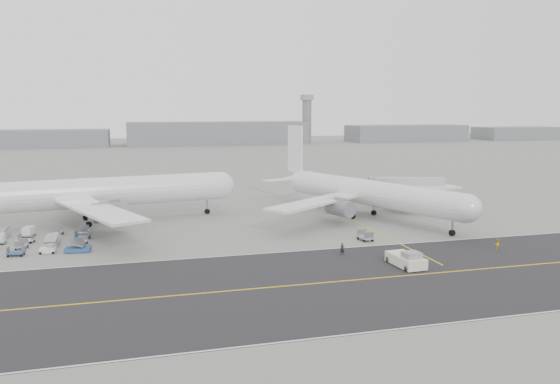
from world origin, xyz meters
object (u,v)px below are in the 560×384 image
object	(u,v)px
airliner_b	(365,192)
ground_crew_b	(497,244)
pushback_tug	(406,260)
jet_bridge	(407,186)
airliner_a	(88,193)
ground_crew_a	(342,249)
control_tower	(307,118)

from	to	relation	value
airliner_b	ground_crew_b	size ratio (longest dim) A/B	29.08
pushback_tug	jet_bridge	xyz separation A→B (m)	(23.34, 43.66, 3.69)
airliner_a	airliner_b	bearing A→B (deg)	-107.89
ground_crew_a	ground_crew_b	xyz separation A→B (m)	(24.57, -3.28, -0.05)
airliner_a	airliner_b	world-z (taller)	airliner_a
ground_crew_a	ground_crew_b	size ratio (longest dim) A/B	1.06
jet_bridge	pushback_tug	bearing A→B (deg)	-101.16
airliner_b	airliner_a	bearing A→B (deg)	148.98
airliner_a	control_tower	bearing A→B (deg)	-36.15
jet_bridge	ground_crew_b	distance (m)	39.42
jet_bridge	ground_crew_b	xyz separation A→B (m)	(-5.15, -38.90, -3.82)
pushback_tug	jet_bridge	bearing A→B (deg)	57.64
airliner_b	jet_bridge	bearing A→B (deg)	10.87
airliner_a	airliner_b	distance (m)	54.21
airliner_a	ground_crew_b	distance (m)	73.53
control_tower	pushback_tug	distance (m)	289.51
control_tower	pushback_tug	size ratio (longest dim) A/B	3.71
control_tower	airliner_a	bearing A→B (deg)	-116.89
pushback_tug	ground_crew_b	world-z (taller)	pushback_tug
airliner_b	ground_crew_a	xyz separation A→B (m)	(-15.06, -26.01, -4.29)
airliner_a	ground_crew_a	distance (m)	51.72
jet_bridge	ground_crew_b	size ratio (longest dim) A/B	10.46
airliner_b	pushback_tug	size ratio (longest dim) A/B	5.89
control_tower	airliner_b	distance (m)	254.20
airliner_b	pushback_tug	xyz separation A→B (m)	(-8.70, -34.06, -4.22)
jet_bridge	ground_crew_a	distance (m)	46.54
airliner_a	jet_bridge	xyz separation A→B (m)	(68.24, 1.47, -1.20)
jet_bridge	ground_crew_b	bearing A→B (deg)	-80.57
pushback_tug	airliner_a	bearing A→B (deg)	132.55
airliner_b	ground_crew_a	world-z (taller)	airliner_b
airliner_a	ground_crew_b	size ratio (longest dim) A/B	34.43
jet_bridge	airliner_a	bearing A→B (deg)	-161.80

